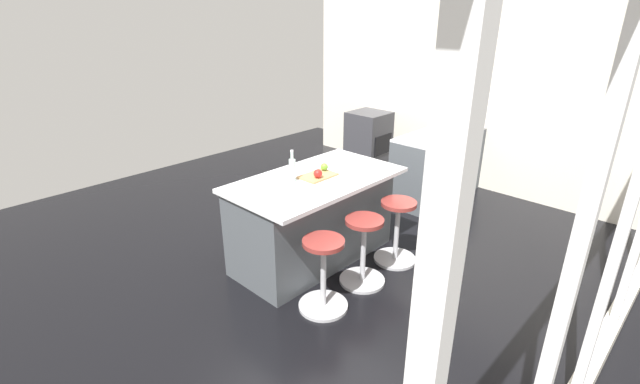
{
  "coord_description": "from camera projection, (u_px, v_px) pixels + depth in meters",
  "views": [
    {
      "loc": [
        3.21,
        2.98,
        2.45
      ],
      "look_at": [
        0.31,
        0.2,
        0.78
      ],
      "focal_mm": 24.72,
      "sensor_mm": 36.0,
      "label": 1
    }
  ],
  "objects": [
    {
      "name": "stool_near_camera",
      "position": [
        323.0,
        277.0,
        3.8
      ],
      "size": [
        0.44,
        0.44,
        0.68
      ],
      "color": "#B7B7BC",
      "rests_on": "ground_plane"
    },
    {
      "name": "apple_green",
      "position": [
        324.0,
        167.0,
        4.45
      ],
      "size": [
        0.08,
        0.08,
        0.08
      ],
      "primitive_type": "sphere",
      "color": "#609E2D",
      "rests_on": "cutting_board"
    },
    {
      "name": "stool_middle",
      "position": [
        363.0,
        253.0,
        4.17
      ],
      "size": [
        0.44,
        0.44,
        0.68
      ],
      "color": "#B7B7BC",
      "rests_on": "ground_plane"
    },
    {
      "name": "kitchen_island",
      "position": [
        313.0,
        218.0,
        4.53
      ],
      "size": [
        1.75,
        0.97,
        0.92
      ],
      "color": "#4C5156",
      "rests_on": "ground_plane"
    },
    {
      "name": "sink_cabinet",
      "position": [
        454.0,
        157.0,
        6.38
      ],
      "size": [
        2.43,
        0.6,
        1.2
      ],
      "color": "#4C5156",
      "rests_on": "ground_plane"
    },
    {
      "name": "interior_partition_left",
      "position": [
        462.0,
        89.0,
        6.37
      ],
      "size": [
        0.12,
        5.4,
        2.78
      ],
      "color": "silver",
      "rests_on": "ground_plane"
    },
    {
      "name": "apple_red",
      "position": [
        318.0,
        174.0,
        4.26
      ],
      "size": [
        0.09,
        0.09,
        0.09
      ],
      "primitive_type": "sphere",
      "color": "red",
      "rests_on": "cutting_board"
    },
    {
      "name": "ground_plane",
      "position": [
        326.0,
        243.0,
        4.99
      ],
      "size": [
        7.47,
        7.47,
        0.0
      ],
      "primitive_type": "plane",
      "color": "black"
    },
    {
      "name": "stool_by_window",
      "position": [
        397.0,
        233.0,
        4.53
      ],
      "size": [
        0.44,
        0.44,
        0.68
      ],
      "color": "#B7B7BC",
      "rests_on": "ground_plane"
    },
    {
      "name": "window_panel_rear",
      "position": [
        633.0,
        235.0,
        2.84
      ],
      "size": [
        5.75,
        0.12,
        2.78
      ],
      "color": "silver",
      "rests_on": "ground_plane"
    },
    {
      "name": "water_bottle",
      "position": [
        292.0,
        169.0,
        4.19
      ],
      "size": [
        0.06,
        0.06,
        0.31
      ],
      "color": "silver",
      "rests_on": "kitchen_island"
    },
    {
      "name": "cutting_board",
      "position": [
        318.0,
        176.0,
        4.35
      ],
      "size": [
        0.36,
        0.24,
        0.02
      ],
      "primitive_type": "cube",
      "color": "tan",
      "rests_on": "kitchen_island"
    },
    {
      "name": "oven_range",
      "position": [
        369.0,
        139.0,
        7.38
      ],
      "size": [
        0.6,
        0.61,
        0.89
      ],
      "color": "#38383D",
      "rests_on": "ground_plane"
    }
  ]
}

